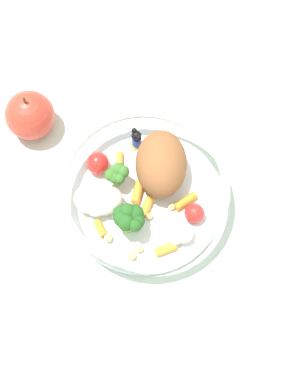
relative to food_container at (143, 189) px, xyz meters
name	(u,v)px	position (x,y,z in m)	size (l,w,h in m)	color
ground_plane	(155,190)	(-0.02, 0.01, -0.03)	(2.40, 2.40, 0.00)	silver
food_container	(143,189)	(0.00, 0.00, 0.00)	(0.22, 0.22, 0.07)	white
loose_apple	(30,115)	(-0.05, -0.18, 0.00)	(0.07, 0.07, 0.08)	#BC3828
folded_napkin	(257,337)	(0.12, 0.19, -0.03)	(0.13, 0.14, 0.01)	white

